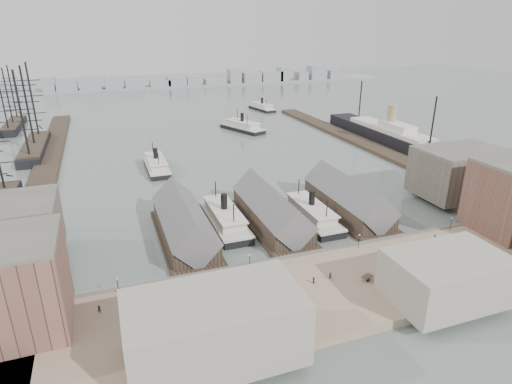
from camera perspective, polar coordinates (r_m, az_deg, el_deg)
name	(u,v)px	position (r m, az deg, el deg)	size (l,w,h in m)	color
ground	(294,252)	(115.07, 5.15, -7.93)	(900.00, 900.00, 0.00)	#57645F
quay	(332,289)	(99.57, 10.11, -12.66)	(180.00, 30.00, 2.00)	#8E755F
seawall	(303,257)	(110.45, 6.31, -8.64)	(180.00, 1.20, 2.30)	#59544C
west_wharf	(47,166)	(199.79, -26.11, 3.08)	(10.00, 220.00, 1.60)	#2D231C
east_wharf	(360,142)	(224.54, 13.71, 6.51)	(10.00, 180.00, 1.60)	#2D231C
ferry_shed_west	(184,224)	(120.34, -9.58, -4.29)	(14.00, 42.00, 12.60)	#2D231C
ferry_shed_center	(271,211)	(126.79, 2.02, -2.61)	(14.00, 42.00, 12.60)	#2D231C
ferry_shed_east	(347,200)	(137.93, 12.10, -1.05)	(14.00, 42.00, 12.60)	#2D231C
warehouse_west_back	(2,233)	(121.13, -30.74, -4.76)	(26.00, 20.00, 14.00)	#60564C
warehouse_east_back	(459,173)	(160.51, 25.50, 2.35)	(28.00, 20.00, 15.00)	#60564C
street_bldg_center	(447,277)	(99.44, 24.10, -10.35)	(24.00, 16.00, 10.00)	gray
street_bldg_west	(215,327)	(76.96, -5.52, -17.51)	(30.00, 16.00, 12.00)	gray
lamp_post_far_w	(117,283)	(98.03, -18.00, -11.47)	(0.44, 0.44, 3.92)	black
lamp_post_near_w	(250,259)	(102.13, -0.84, -8.88)	(0.44, 0.44, 3.92)	black
lamp_post_near_e	(359,238)	(114.24, 13.60, -6.04)	(0.44, 0.44, 3.92)	black
lamp_post_far_e	(451,222)	(132.18, 24.60, -3.60)	(0.44, 0.44, 3.92)	black
far_shore	(144,84)	(429.77, -14.66, 13.75)	(500.00, 40.00, 15.72)	gray
ferry_docked_west	(224,218)	(128.10, -4.22, -3.44)	(8.97, 29.92, 10.68)	black
ferry_docked_east	(311,213)	(132.20, 7.36, -2.80)	(8.63, 28.77, 10.27)	black
ferry_open_near	(156,165)	(181.61, -13.13, 3.57)	(8.35, 27.54, 9.82)	black
ferry_open_mid	(242,126)	(245.12, -1.84, 8.74)	(19.86, 31.00, 10.67)	black
ferry_open_far	(262,107)	(306.56, 0.81, 11.25)	(12.27, 26.72, 9.19)	black
sailing_ship_mid	(35,146)	(227.60, -27.39, 5.43)	(9.62, 55.60, 39.56)	black
sailing_ship_far	(13,125)	(286.34, -29.62, 7.82)	(8.34, 46.34, 34.29)	black
ocean_steamer	(390,135)	(227.98, 17.40, 7.24)	(13.34, 97.45, 19.49)	black
tram	(493,229)	(134.66, 29.07, -4.34)	(3.84, 10.62, 3.70)	black
horse_cart_left	(152,315)	(90.06, -13.64, -15.67)	(4.83, 2.92, 1.60)	black
horse_cart_center	(257,284)	(96.47, 0.17, -12.18)	(5.04, 2.10, 1.70)	black
horse_cart_right	(376,277)	(102.59, 15.65, -10.87)	(4.82, 2.87, 1.57)	black
pedestrian_0	(99,309)	(94.57, -20.19, -14.43)	(0.65, 0.48, 1.79)	black
pedestrian_1	(165,306)	(91.80, -11.98, -14.65)	(0.86, 0.67, 1.78)	black
pedestrian_2	(216,274)	(100.22, -5.38, -10.89)	(1.06, 0.61, 1.64)	black
pedestrian_3	(272,307)	(89.81, 2.11, -15.11)	(0.94, 0.39, 1.60)	black
pedestrian_4	(314,280)	(98.74, 7.71, -11.58)	(0.76, 0.50, 1.56)	black
pedestrian_5	(330,276)	(100.61, 9.86, -10.94)	(0.67, 0.49, 1.83)	black
pedestrian_6	(386,251)	(113.95, 17.00, -7.56)	(0.81, 0.63, 1.67)	black
pedestrian_7	(440,260)	(114.34, 23.31, -8.32)	(1.15, 0.66, 1.78)	black
pedestrian_8	(435,237)	(125.27, 22.72, -5.58)	(1.05, 0.44, 1.78)	black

